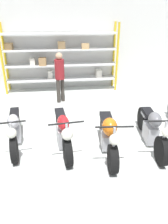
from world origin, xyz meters
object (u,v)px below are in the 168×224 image
motorcycle_red (63,131)px  motorcycle_grey (152,129)px  motorcycle_orange (108,134)px  person_browsing (60,74)px  motorcycle_silver (15,129)px  shelving_rack (60,58)px

motorcycle_red → motorcycle_grey: size_ratio=0.93×
motorcycle_red → motorcycle_grey: 2.09m
motorcycle_orange → person_browsing: bearing=-157.8°
motorcycle_silver → motorcycle_red: bearing=69.3°
motorcycle_silver → shelving_rack: bearing=156.1°
shelving_rack → motorcycle_red: bearing=-90.4°
shelving_rack → motorcycle_silver: (-1.17, -3.89, -0.89)m
motorcycle_orange → person_browsing: person_browsing is taller
motorcycle_grey → motorcycle_orange: bearing=-75.5°
motorcycle_grey → person_browsing: size_ratio=1.24×
motorcycle_silver → motorcycle_orange: (2.14, -0.56, 0.02)m
motorcycle_silver → motorcycle_red: size_ratio=1.02×
motorcycle_orange → shelving_rack: bearing=-163.1°
shelving_rack → motorcycle_red: shelving_rack is taller
motorcycle_silver → motorcycle_grey: motorcycle_grey is taller
shelving_rack → motorcycle_grey: 4.84m
shelving_rack → motorcycle_grey: (2.05, -4.29, -0.88)m
motorcycle_red → motorcycle_orange: motorcycle_orange is taller
motorcycle_silver → motorcycle_grey: size_ratio=0.95×
motorcycle_red → motorcycle_grey: (2.09, -0.12, 0.00)m
motorcycle_orange → motorcycle_grey: size_ratio=0.94×
motorcycle_red → motorcycle_grey: bearing=80.7°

